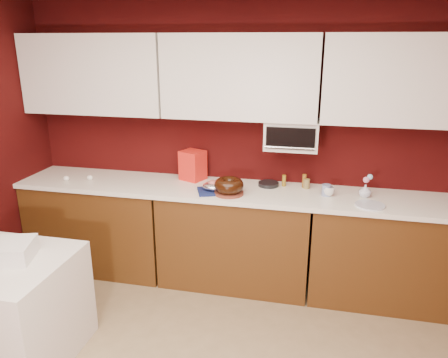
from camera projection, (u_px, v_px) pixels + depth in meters
name	position (u px, v px, depth m)	size (l,w,h in m)	color
wall_back	(243.00, 142.00, 3.99)	(4.00, 0.02, 2.50)	#390807
base_cabinet_left	(101.00, 225.00, 4.24)	(1.31, 0.58, 0.86)	#502D10
base_cabinet_center	(236.00, 238.00, 3.96)	(1.31, 0.58, 0.86)	#502D10
base_cabinet_right	(390.00, 253.00, 3.68)	(1.31, 0.58, 0.86)	#502D10
countertop	(236.00, 191.00, 3.82)	(4.00, 0.62, 0.04)	white
upper_cabinet_left	(95.00, 74.00, 3.94)	(1.31, 0.33, 0.70)	white
upper_cabinet_center	(240.00, 77.00, 3.66)	(1.31, 0.33, 0.70)	white
upper_cabinet_right	(409.00, 80.00, 3.37)	(1.31, 0.33, 0.70)	white
toaster_oven	(292.00, 134.00, 3.72)	(0.45, 0.30, 0.25)	white
toaster_oven_door	(290.00, 138.00, 3.58)	(0.40, 0.02, 0.18)	black
toaster_oven_handle	(290.00, 148.00, 3.59)	(0.02, 0.02, 0.42)	silver
dining_table	(0.00, 308.00, 3.02)	(1.00, 0.80, 0.75)	silver
cake_base	(229.00, 193.00, 3.69)	(0.25, 0.25, 0.02)	brown
bundt_cake	(229.00, 185.00, 3.67)	(0.25, 0.25, 0.10)	black
navy_towel	(213.00, 191.00, 3.74)	(0.26, 0.22, 0.02)	navy
foil_ham_nest	(213.00, 186.00, 3.73)	(0.18, 0.16, 0.07)	white
roasted_ham	(213.00, 183.00, 3.72)	(0.09, 0.08, 0.06)	#C5625A
pandoro_box	(193.00, 165.00, 4.04)	(0.20, 0.18, 0.27)	red
dark_pan	(268.00, 184.00, 3.90)	(0.18, 0.18, 0.03)	black
coffee_mug	(328.00, 190.00, 3.65)	(0.09, 0.09, 0.10)	white
blue_jar	(326.00, 190.00, 3.65)	(0.08, 0.08, 0.09)	navy
flower_vase	(365.00, 190.00, 3.61)	(0.08, 0.08, 0.12)	silver
flower_pink	(366.00, 180.00, 3.59)	(0.05, 0.05, 0.05)	pink
flower_blue	(370.00, 177.00, 3.59)	(0.05, 0.05, 0.05)	#98D2F4
china_plate	(370.00, 205.00, 3.43)	(0.23, 0.23, 0.01)	silver
amber_bottle	(284.00, 181.00, 3.88)	(0.03, 0.03, 0.10)	olive
paper_cup	(307.00, 184.00, 3.83)	(0.06, 0.06, 0.08)	olive
egg_left	(66.00, 178.00, 4.04)	(0.06, 0.05, 0.05)	white
egg_right	(90.00, 178.00, 4.06)	(0.06, 0.05, 0.05)	white
newspaper_stack	(6.00, 251.00, 2.89)	(0.34, 0.28, 0.12)	white
amber_bottle_tall	(304.00, 181.00, 3.84)	(0.04, 0.04, 0.12)	brown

